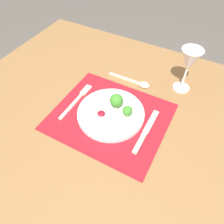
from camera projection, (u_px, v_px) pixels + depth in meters
name	position (u px, v px, depth m)	size (l,w,h in m)	color
ground_plane	(111.00, 191.00, 1.37)	(8.00, 8.00, 0.00)	#4C4742
dining_table	(110.00, 131.00, 0.88)	(1.27, 1.06, 0.74)	brown
placemat	(110.00, 117.00, 0.81)	(0.41, 0.36, 0.00)	maroon
dinner_plate	(112.00, 113.00, 0.80)	(0.25, 0.25, 0.08)	white
fork	(78.00, 99.00, 0.86)	(0.02, 0.20, 0.01)	beige
knife	(145.00, 134.00, 0.75)	(0.02, 0.20, 0.01)	beige
spoon	(138.00, 83.00, 0.93)	(0.19, 0.04, 0.01)	beige
wine_glass_near	(189.00, 62.00, 0.81)	(0.08, 0.08, 0.19)	white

